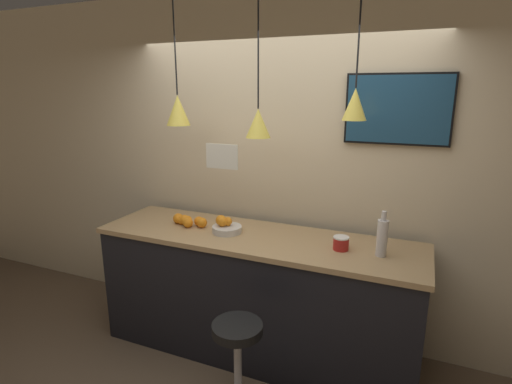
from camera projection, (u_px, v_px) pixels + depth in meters
The scene contains 12 objects.
back_wall at pixel (277, 169), 3.39m from camera, with size 8.00×0.06×2.90m.
service_counter at pixel (256, 294), 3.21m from camera, with size 2.53×0.71×1.01m.
bar_stool at pixel (238, 363), 2.52m from camera, with size 0.42×0.42×0.70m.
fruit_bowl at pixel (226, 226), 3.15m from camera, with size 0.23×0.23×0.14m.
orange_pile at pixel (188, 221), 3.31m from camera, with size 0.32×0.15×0.09m.
juice_bottle at pixel (382, 237), 2.68m from camera, with size 0.07×0.07×0.32m.
spread_jar at pixel (341, 243), 2.81m from camera, with size 0.11×0.11×0.10m.
pendant_lamp_left at pixel (178, 110), 3.14m from camera, with size 0.19×0.19×0.97m.
pendant_lamp_middle at pixel (258, 122), 2.90m from camera, with size 0.18×0.18×1.04m.
pendant_lamp_right at pixel (355, 103), 2.61m from camera, with size 0.16×0.16×0.89m.
mounted_tv at pixel (398, 109), 2.86m from camera, with size 0.74×0.04×0.51m.
hanging_menu_board at pixel (222, 156), 2.73m from camera, with size 0.24×0.01×0.17m.
Camera 1 is at (1.13, -1.89, 2.11)m, focal length 28.00 mm.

